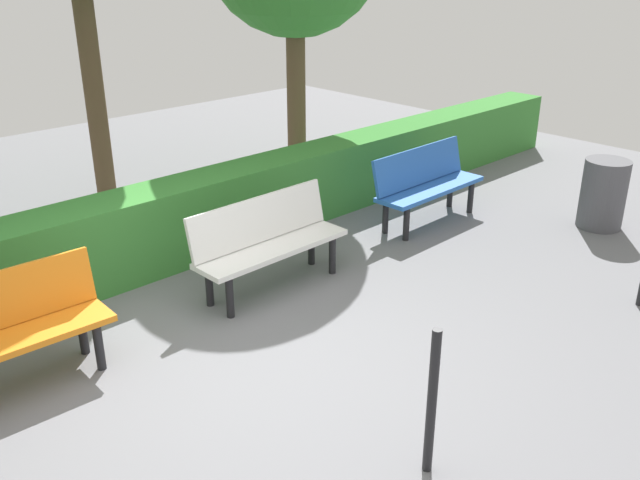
{
  "coord_description": "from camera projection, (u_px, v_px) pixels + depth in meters",
  "views": [
    {
      "loc": [
        2.65,
        3.74,
        2.99
      ],
      "look_at": [
        -1.29,
        -0.39,
        0.55
      ],
      "focal_mm": 38.6,
      "sensor_mm": 36.0,
      "label": 1
    }
  ],
  "objects": [
    {
      "name": "bench_orange",
      "position": [
        4.0,
        328.0,
        4.91
      ],
      "size": [
        1.47,
        0.51,
        0.86
      ],
      "rotation": [
        0.0,
        0.0,
        -0.04
      ],
      "color": "orange",
      "rests_on": "ground_plane"
    },
    {
      "name": "railing_post_mid",
      "position": [
        432.0,
        403.0,
        4.08
      ],
      "size": [
        0.06,
        0.06,
        1.0
      ],
      "primitive_type": "cylinder",
      "color": "black",
      "rests_on": "ground_plane"
    },
    {
      "name": "ground_plane",
      "position": [
        235.0,
        364.0,
        5.34
      ],
      "size": [
        16.58,
        16.58,
        0.0
      ],
      "primitive_type": "plane",
      "color": "slate"
    },
    {
      "name": "bench_blue",
      "position": [
        426.0,
        182.0,
        7.96
      ],
      "size": [
        1.54,
        0.49,
        0.86
      ],
      "rotation": [
        0.0,
        0.0,
        0.01
      ],
      "color": "blue",
      "rests_on": "ground_plane"
    },
    {
      "name": "hedge_row",
      "position": [
        200.0,
        216.0,
        7.16
      ],
      "size": [
        12.58,
        0.56,
        0.82
      ],
      "primitive_type": "cube",
      "color": "#387F33",
      "rests_on": "ground_plane"
    },
    {
      "name": "bench_white",
      "position": [
        268.0,
        239.0,
        6.4
      ],
      "size": [
        1.57,
        0.48,
        0.86
      ],
      "rotation": [
        0.0,
        0.0,
        0.01
      ],
      "color": "white",
      "rests_on": "ground_plane"
    },
    {
      "name": "trash_bin",
      "position": [
        603.0,
        194.0,
        7.82
      ],
      "size": [
        0.5,
        0.5,
        0.8
      ],
      "primitive_type": "cylinder",
      "color": "#4C4C51",
      "rests_on": "ground_plane"
    }
  ]
}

